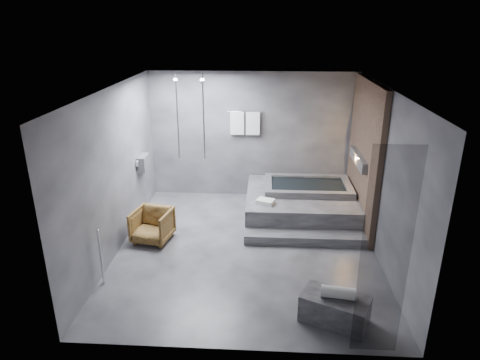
{
  "coord_description": "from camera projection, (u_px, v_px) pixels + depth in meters",
  "views": [
    {
      "loc": [
        0.28,
        -6.69,
        3.84
      ],
      "look_at": [
        -0.13,
        0.3,
        1.18
      ],
      "focal_mm": 32.0,
      "sensor_mm": 36.0,
      "label": 1
    }
  ],
  "objects": [
    {
      "name": "room",
      "position": [
        271.0,
        152.0,
        7.21
      ],
      "size": [
        5.0,
        5.04,
        2.82
      ],
      "color": "#313133",
      "rests_on": "ground"
    },
    {
      "name": "concrete_bench",
      "position": [
        335.0,
        309.0,
        5.71
      ],
      "size": [
        0.99,
        0.8,
        0.39
      ],
      "primitive_type": "cube",
      "rotation": [
        0.0,
        0.0,
        -0.44
      ],
      "color": "#2D2C2F",
      "rests_on": "ground"
    },
    {
      "name": "tub_deck",
      "position": [
        300.0,
        204.0,
        8.82
      ],
      "size": [
        2.2,
        2.0,
        0.5
      ],
      "primitive_type": "cube",
      "color": "#363639",
      "rests_on": "ground"
    },
    {
      "name": "tub_step",
      "position": [
        305.0,
        238.0,
        7.78
      ],
      "size": [
        2.2,
        0.36,
        0.18
      ],
      "primitive_type": "cube",
      "color": "#363639",
      "rests_on": "ground"
    },
    {
      "name": "driftwood_chair",
      "position": [
        152.0,
        225.0,
        7.79
      ],
      "size": [
        0.77,
        0.78,
        0.61
      ],
      "primitive_type": "imported",
      "rotation": [
        0.0,
        0.0,
        -0.2
      ],
      "color": "#432B10",
      "rests_on": "ground"
    },
    {
      "name": "deck_towel",
      "position": [
        265.0,
        202.0,
        8.2
      ],
      "size": [
        0.38,
        0.33,
        0.09
      ],
      "primitive_type": "cube",
      "rotation": [
        0.0,
        0.0,
        -0.36
      ],
      "color": "white",
      "rests_on": "tub_deck"
    },
    {
      "name": "rolled_towel",
      "position": [
        338.0,
        293.0,
        5.6
      ],
      "size": [
        0.47,
        0.23,
        0.16
      ],
      "primitive_type": "cylinder",
      "rotation": [
        0.0,
        1.57,
        -0.16
      ],
      "color": "silver",
      "rests_on": "concrete_bench"
    }
  ]
}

